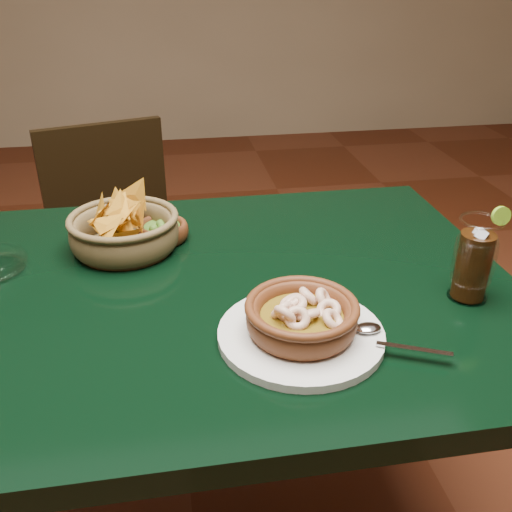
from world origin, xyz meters
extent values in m
cube|color=black|center=(0.00, 0.00, 0.73)|extent=(1.20, 0.80, 0.04)
cylinder|color=black|center=(0.54, 0.34, 0.35)|extent=(0.06, 0.06, 0.71)
cube|color=black|center=(-0.13, 0.64, 0.41)|extent=(0.48, 0.48, 0.04)
cylinder|color=black|center=(-0.24, 0.43, 0.21)|extent=(0.03, 0.03, 0.41)
cylinder|color=black|center=(0.07, 0.53, 0.21)|extent=(0.03, 0.03, 0.41)
cylinder|color=black|center=(-0.34, 0.75, 0.21)|extent=(0.03, 0.03, 0.41)
cylinder|color=black|center=(-0.02, 0.85, 0.21)|extent=(0.03, 0.03, 0.41)
cube|color=black|center=(-0.18, 0.81, 0.63)|extent=(0.36, 0.13, 0.40)
cylinder|color=silver|center=(0.18, -0.18, 0.76)|extent=(0.25, 0.25, 0.01)
cylinder|color=#4E2511|center=(0.18, -0.18, 0.77)|extent=(0.15, 0.15, 0.01)
torus|color=#4E2511|center=(0.18, -0.18, 0.79)|extent=(0.19, 0.19, 0.04)
torus|color=#4E2511|center=(0.18, -0.18, 0.81)|extent=(0.17, 0.17, 0.01)
cylinder|color=brown|center=(0.18, -0.18, 0.79)|extent=(0.13, 0.13, 0.01)
torus|color=beige|center=(0.22, -0.18, 0.80)|extent=(0.05, 0.04, 0.04)
torus|color=beige|center=(0.22, -0.15, 0.80)|extent=(0.04, 0.04, 0.05)
torus|color=beige|center=(0.20, -0.14, 0.80)|extent=(0.04, 0.05, 0.05)
torus|color=beige|center=(0.17, -0.16, 0.80)|extent=(0.04, 0.04, 0.03)
torus|color=beige|center=(0.17, -0.17, 0.81)|extent=(0.04, 0.04, 0.03)
torus|color=beige|center=(0.15, -0.18, 0.80)|extent=(0.04, 0.04, 0.05)
torus|color=beige|center=(0.15, -0.20, 0.81)|extent=(0.05, 0.04, 0.05)
torus|color=beige|center=(0.17, -0.20, 0.80)|extent=(0.04, 0.04, 0.04)
torus|color=beige|center=(0.19, -0.19, 0.80)|extent=(0.05, 0.05, 0.04)
torus|color=beige|center=(0.22, -0.21, 0.80)|extent=(0.05, 0.05, 0.04)
cube|color=silver|center=(0.33, -0.26, 0.77)|extent=(0.10, 0.05, 0.00)
ellipsoid|color=silver|center=(0.28, -0.20, 0.77)|extent=(0.04, 0.03, 0.01)
cylinder|color=brown|center=(-0.09, 0.16, 0.75)|extent=(0.18, 0.18, 0.01)
torus|color=brown|center=(-0.09, 0.16, 0.78)|extent=(0.24, 0.24, 0.06)
torus|color=brown|center=(-0.09, 0.16, 0.82)|extent=(0.21, 0.21, 0.01)
cone|color=#C6801B|center=(-0.08, 0.15, 0.82)|extent=(0.07, 0.10, 0.07)
cone|color=#C6801B|center=(-0.08, 0.12, 0.80)|extent=(0.11, 0.07, 0.09)
cone|color=#C6801B|center=(-0.06, 0.21, 0.84)|extent=(0.11, 0.03, 0.10)
cone|color=#C6801B|center=(-0.10, 0.17, 0.78)|extent=(0.07, 0.11, 0.08)
cone|color=#C6801B|center=(-0.13, 0.17, 0.83)|extent=(0.05, 0.09, 0.09)
cone|color=#C6801B|center=(-0.11, 0.12, 0.82)|extent=(0.10, 0.08, 0.08)
cone|color=#C6801B|center=(-0.07, 0.14, 0.78)|extent=(0.08, 0.11, 0.08)
cone|color=#C6801B|center=(-0.09, 0.16, 0.81)|extent=(0.08, 0.09, 0.08)
cone|color=#C6801B|center=(-0.06, 0.17, 0.82)|extent=(0.04, 0.09, 0.09)
cone|color=#C6801B|center=(-0.12, 0.16, 0.80)|extent=(0.10, 0.04, 0.10)
cone|color=#C6801B|center=(-0.10, 0.21, 0.81)|extent=(0.10, 0.09, 0.06)
cone|color=#C6801B|center=(-0.13, 0.15, 0.82)|extent=(0.06, 0.09, 0.10)
cone|color=#C6801B|center=(-0.09, 0.16, 0.82)|extent=(0.08, 0.07, 0.08)
cone|color=#C6801B|center=(-0.09, 0.16, 0.84)|extent=(0.06, 0.09, 0.10)
cone|color=#C6801B|center=(-0.10, 0.13, 0.81)|extent=(0.10, 0.08, 0.07)
cone|color=#C6801B|center=(-0.08, 0.17, 0.81)|extent=(0.10, 0.05, 0.10)
cone|color=#C6801B|center=(-0.09, 0.16, 0.84)|extent=(0.10, 0.09, 0.05)
cone|color=#C6801B|center=(-0.07, 0.19, 0.82)|extent=(0.07, 0.10, 0.09)
cone|color=#C6801B|center=(-0.08, 0.18, 0.79)|extent=(0.06, 0.10, 0.09)
cone|color=#C6801B|center=(-0.10, 0.19, 0.83)|extent=(0.07, 0.07, 0.09)
cone|color=#C6801B|center=(-0.08, 0.17, 0.83)|extent=(0.10, 0.05, 0.10)
cone|color=#C6801B|center=(-0.10, 0.16, 0.81)|extent=(0.08, 0.08, 0.08)
cone|color=#C6801B|center=(-0.08, 0.20, 0.82)|extent=(0.11, 0.06, 0.09)
cone|color=#C6801B|center=(-0.09, 0.17, 0.80)|extent=(0.11, 0.10, 0.05)
cylinder|color=#4E2511|center=(-0.02, 0.19, 0.75)|extent=(0.09, 0.09, 0.01)
torus|color=#4E2511|center=(-0.02, 0.19, 0.77)|extent=(0.12, 0.12, 0.04)
cylinder|color=#2E5315|center=(-0.02, 0.19, 0.78)|extent=(0.07, 0.07, 0.01)
sphere|color=#2E5315|center=(-0.03, 0.18, 0.78)|extent=(0.02, 0.02, 0.02)
sphere|color=#2E5315|center=(-0.02, 0.19, 0.78)|extent=(0.02, 0.02, 0.02)
sphere|color=#2E5315|center=(-0.02, 0.20, 0.78)|extent=(0.02, 0.02, 0.02)
sphere|color=#2E5315|center=(-0.01, 0.18, 0.78)|extent=(0.02, 0.02, 0.02)
sphere|color=#2E5315|center=(-0.02, 0.20, 0.78)|extent=(0.02, 0.02, 0.02)
cylinder|color=white|center=(0.48, -0.11, 0.75)|extent=(0.07, 0.07, 0.01)
torus|color=white|center=(0.48, -0.11, 0.82)|extent=(0.14, 0.14, 0.08)
cylinder|color=black|center=(0.48, -0.11, 0.81)|extent=(0.06, 0.06, 0.11)
cube|color=silver|center=(0.49, -0.11, 0.85)|extent=(0.02, 0.02, 0.02)
cube|color=silver|center=(0.48, -0.12, 0.87)|extent=(0.03, 0.02, 0.03)
cube|color=silver|center=(0.49, -0.11, 0.86)|extent=(0.03, 0.02, 0.02)
torus|color=white|center=(0.48, -0.11, 0.89)|extent=(0.07, 0.07, 0.00)
cylinder|color=#76AA21|center=(0.52, -0.11, 0.90)|extent=(0.03, 0.01, 0.03)
camera|label=1|loc=(0.00, -0.86, 1.26)|focal=40.00mm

